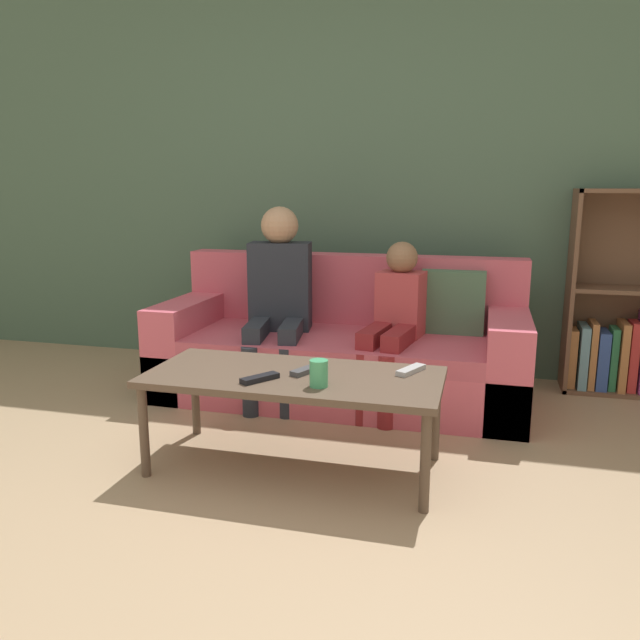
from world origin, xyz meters
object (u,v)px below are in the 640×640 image
object	(u,v)px
couch	(343,351)
cup_near	(319,373)
bookshelf	(622,318)
person_adult	(279,290)
tv_remote_1	(307,370)
person_child	(394,316)
coffee_table	(294,382)
tv_remote_2	(260,378)
tv_remote_0	(411,370)

from	to	relation	value
couch	cup_near	bearing A→B (deg)	-81.96
cup_near	bookshelf	bearing A→B (deg)	49.34
cup_near	couch	bearing A→B (deg)	98.04
person_adult	tv_remote_1	distance (m)	1.02
bookshelf	tv_remote_1	xyz separation A→B (m)	(-1.52, -1.48, -0.01)
person_child	tv_remote_1	distance (m)	0.91
person_child	tv_remote_1	bearing A→B (deg)	-97.15
person_adult	cup_near	xyz separation A→B (m)	(0.53, -1.07, -0.15)
couch	coffee_table	size ratio (longest dim) A/B	1.66
coffee_table	couch	bearing A→B (deg)	90.88
person_adult	tv_remote_2	xyz separation A→B (m)	(0.27, -1.06, -0.19)
coffee_table	tv_remote_0	world-z (taller)	tv_remote_0
couch	tv_remote_1	bearing A→B (deg)	-86.27
couch	bookshelf	size ratio (longest dim) A/B	1.74
person_child	tv_remote_0	world-z (taller)	person_child
person_adult	cup_near	bearing A→B (deg)	-73.21
coffee_table	person_adult	world-z (taller)	person_adult
couch	tv_remote_0	size ratio (longest dim) A/B	11.94
tv_remote_1	tv_remote_2	bearing A→B (deg)	-110.28
bookshelf	coffee_table	world-z (taller)	bookshelf
bookshelf	cup_near	size ratio (longest dim) A/B	11.02
tv_remote_2	cup_near	bearing A→B (deg)	32.44
coffee_table	tv_remote_2	size ratio (longest dim) A/B	7.49
couch	person_adult	xyz separation A→B (m)	(-0.36, -0.08, 0.36)
cup_near	tv_remote_2	xyz separation A→B (m)	(-0.25, 0.01, -0.04)
tv_remote_2	bookshelf	bearing A→B (deg)	79.11
coffee_table	person_adult	distance (m)	1.04
person_child	person_adult	bearing A→B (deg)	-174.08
tv_remote_2	couch	bearing A→B (deg)	120.11
coffee_table	tv_remote_0	bearing A→B (deg)	17.07
couch	cup_near	size ratio (longest dim) A/B	19.15
person_adult	person_child	world-z (taller)	person_adult
bookshelf	cup_near	world-z (taller)	bookshelf
tv_remote_0	cup_near	bearing A→B (deg)	-114.49
tv_remote_0	person_adult	bearing A→B (deg)	162.39
tv_remote_2	tv_remote_0	bearing A→B (deg)	59.86
coffee_table	tv_remote_1	bearing A→B (deg)	32.85
bookshelf	tv_remote_0	distance (m)	1.74
bookshelf	tv_remote_0	bearing A→B (deg)	-128.47
bookshelf	person_adult	bearing A→B (deg)	-163.48
couch	tv_remote_2	size ratio (longest dim) A/B	12.45
person_child	tv_remote_2	size ratio (longest dim) A/B	5.45
cup_near	person_adult	bearing A→B (deg)	116.17
couch	tv_remote_0	xyz separation A→B (m)	(0.50, -0.87, 0.17)
tv_remote_0	tv_remote_2	size ratio (longest dim) A/B	1.04
person_child	cup_near	xyz separation A→B (m)	(-0.15, -1.04, -0.03)
couch	tv_remote_1	xyz separation A→B (m)	(0.06, -0.98, 0.17)
bookshelf	person_adult	size ratio (longest dim) A/B	1.09
cup_near	tv_remote_2	bearing A→B (deg)	177.82
tv_remote_0	tv_remote_2	xyz separation A→B (m)	(-0.59, -0.28, 0.00)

